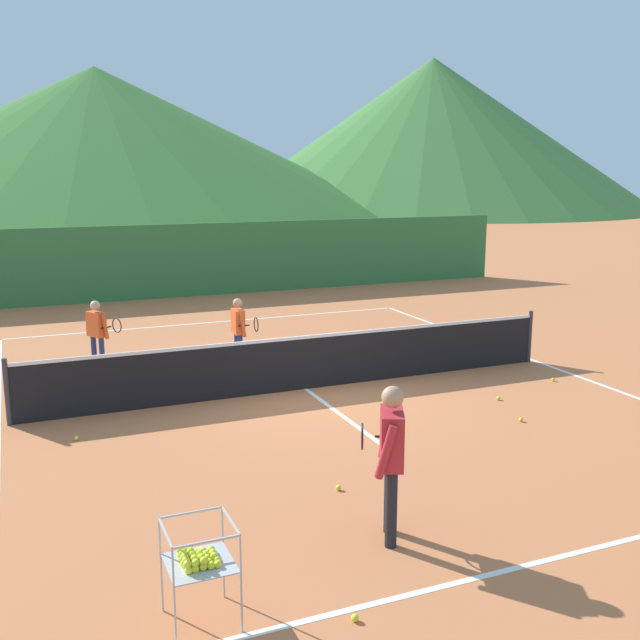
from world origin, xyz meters
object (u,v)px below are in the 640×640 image
object	(u,v)px
instructor	(391,449)
tennis_ball_5	(339,488)
tennis_net	(305,362)
tennis_ball_4	(521,420)
tennis_ball_3	(553,380)
ball_cart	(198,559)
tennis_ball_6	(355,618)
tennis_ball_2	(76,438)
student_0	(97,329)
student_1	(239,326)
tennis_ball_0	(498,398)

from	to	relation	value
instructor	tennis_ball_5	xyz separation A→B (m)	(-0.00, 1.29, -0.98)
tennis_net	tennis_ball_4	distance (m)	3.82
tennis_ball_3	tennis_ball_5	bearing A→B (deg)	-153.80
ball_cart	tennis_ball_5	distance (m)	3.00
instructor	tennis_ball_6	distance (m)	1.81
tennis_ball_2	instructor	bearing A→B (deg)	-56.87
tennis_net	student_0	world-z (taller)	student_0
tennis_ball_6	student_0	bearing A→B (deg)	96.71
student_1	tennis_ball_5	world-z (taller)	student_1
tennis_ball_3	tennis_ball_6	xyz separation A→B (m)	(-6.53, -5.22, 0.00)
tennis_ball_0	tennis_ball_6	bearing A→B (deg)	-136.40
tennis_ball_4	tennis_ball_6	xyz separation A→B (m)	(-4.58, -3.64, 0.00)
student_1	tennis_ball_6	distance (m)	8.61
tennis_ball_6	tennis_ball_3	bearing A→B (deg)	38.63
tennis_ball_3	tennis_ball_4	distance (m)	2.50
tennis_ball_2	tennis_ball_3	size ratio (longest dim) A/B	1.00
instructor	tennis_ball_3	world-z (taller)	instructor
tennis_ball_3	tennis_ball_6	bearing A→B (deg)	-141.37
tennis_ball_2	tennis_ball_4	distance (m)	6.68
tennis_net	student_0	size ratio (longest dim) A/B	7.14
tennis_ball_4	tennis_ball_0	bearing A→B (deg)	72.09
tennis_net	student_0	distance (m)	4.22
tennis_net	student_1	bearing A→B (deg)	108.94
tennis_ball_5	tennis_ball_6	bearing A→B (deg)	-111.13
ball_cart	tennis_ball_6	xyz separation A→B (m)	(1.24, -0.51, -0.56)
instructor	student_0	bearing A→B (deg)	104.26
tennis_ball_3	instructor	bearing A→B (deg)	-144.07
instructor	tennis_net	bearing A→B (deg)	77.55
ball_cart	tennis_ball_4	size ratio (longest dim) A/B	13.22
instructor	tennis_ball_5	distance (m)	1.62
tennis_ball_5	tennis_net	bearing A→B (deg)	73.74
instructor	student_1	world-z (taller)	instructor
student_0	ball_cart	distance (m)	8.73
tennis_net	tennis_ball_6	world-z (taller)	tennis_net
student_1	tennis_ball_3	world-z (taller)	student_1
student_0	tennis_ball_5	distance (m)	7.11
ball_cart	tennis_ball_6	bearing A→B (deg)	-22.53
tennis_ball_6	tennis_net	bearing A→B (deg)	71.87
instructor	tennis_ball_0	world-z (taller)	instructor
instructor	tennis_ball_0	size ratio (longest dim) A/B	24.74
tennis_ball_0	tennis_ball_5	xyz separation A→B (m)	(-3.96, -2.21, 0.00)
tennis_ball_4	tennis_ball_2	bearing A→B (deg)	164.09
tennis_net	tennis_ball_2	bearing A→B (deg)	-164.96
instructor	student_0	size ratio (longest dim) A/B	1.22
tennis_net	tennis_ball_0	size ratio (longest dim) A/B	144.35
tennis_net	tennis_ball_2	size ratio (longest dim) A/B	144.35
instructor	student_1	bearing A→B (deg)	85.79
tennis_ball_4	student_1	bearing A→B (deg)	122.76
tennis_ball_0	tennis_ball_6	distance (m)	6.79
student_1	tennis_ball_3	size ratio (longest dim) A/B	20.18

